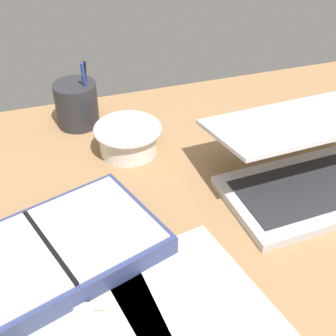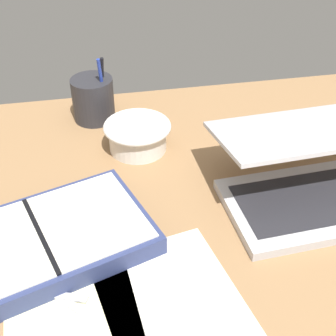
{
  "view_description": "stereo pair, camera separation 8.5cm",
  "coord_description": "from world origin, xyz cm",
  "px_view_note": "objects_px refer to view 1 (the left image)",
  "views": [
    {
      "loc": [
        -18.99,
        -58.5,
        60.49
      ],
      "look_at": [
        2.24,
        6.44,
        9.0
      ],
      "focal_mm": 50.0,
      "sensor_mm": 36.0,
      "label": 1
    },
    {
      "loc": [
        -10.72,
        -60.65,
        60.49
      ],
      "look_at": [
        2.24,
        6.44,
        9.0
      ],
      "focal_mm": 50.0,
      "sensor_mm": 36.0,
      "label": 2
    }
  ],
  "objects_px": {
    "pen_cup": "(77,104)",
    "planner": "(50,254)",
    "bowl": "(128,138)",
    "scissors": "(49,300)",
    "laptop": "(306,166)"
  },
  "relations": [
    {
      "from": "pen_cup",
      "to": "planner",
      "type": "xyz_separation_m",
      "value": [
        -0.11,
        -0.42,
        -0.03
      ]
    },
    {
      "from": "bowl",
      "to": "planner",
      "type": "distance_m",
      "value": 0.34
    },
    {
      "from": "bowl",
      "to": "pen_cup",
      "type": "distance_m",
      "value": 0.17
    },
    {
      "from": "planner",
      "to": "scissors",
      "type": "height_order",
      "value": "planner"
    },
    {
      "from": "laptop",
      "to": "pen_cup",
      "type": "xyz_separation_m",
      "value": [
        -0.38,
        0.37,
        0.0
      ]
    },
    {
      "from": "laptop",
      "to": "planner",
      "type": "distance_m",
      "value": 0.5
    },
    {
      "from": "pen_cup",
      "to": "planner",
      "type": "distance_m",
      "value": 0.44
    },
    {
      "from": "laptop",
      "to": "bowl",
      "type": "bearing_deg",
      "value": 139.77
    },
    {
      "from": "bowl",
      "to": "scissors",
      "type": "relative_size",
      "value": 1.2
    },
    {
      "from": "pen_cup",
      "to": "scissors",
      "type": "height_order",
      "value": "pen_cup"
    },
    {
      "from": "scissors",
      "to": "planner",
      "type": "bearing_deg",
      "value": 112.8
    },
    {
      "from": "scissors",
      "to": "laptop",
      "type": "bearing_deg",
      "value": 47.12
    },
    {
      "from": "laptop",
      "to": "pen_cup",
      "type": "bearing_deg",
      "value": 132.5
    },
    {
      "from": "laptop",
      "to": "scissors",
      "type": "xyz_separation_m",
      "value": [
        -0.51,
        -0.12,
        -0.04
      ]
    },
    {
      "from": "planner",
      "to": "scissors",
      "type": "bearing_deg",
      "value": -118.74
    }
  ]
}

